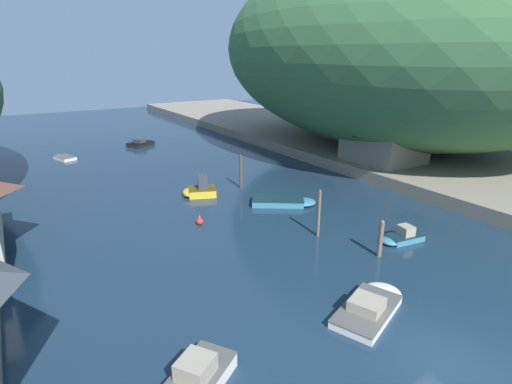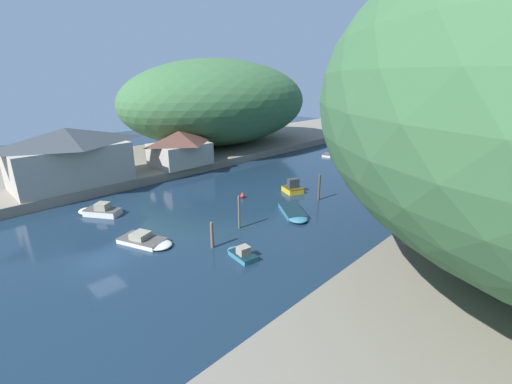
% 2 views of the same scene
% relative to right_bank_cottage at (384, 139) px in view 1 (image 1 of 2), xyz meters
% --- Properties ---
extents(water_surface, '(130.00, 130.00, 0.00)m').
position_rel_right_bank_cottage_xyz_m(water_surface, '(-20.56, 8.58, -3.62)').
color(water_surface, '#192D42').
rests_on(water_surface, ground).
extents(right_bank, '(22.00, 120.00, 1.21)m').
position_rel_right_bank_cottage_xyz_m(right_bank, '(6.41, 8.58, -3.01)').
color(right_bank, gray).
rests_on(right_bank, ground).
extents(hillside_right, '(37.52, 52.53, 23.78)m').
position_rel_right_bank_cottage_xyz_m(hillside_right, '(7.51, 5.54, 9.49)').
color(hillside_right, '#3D6B3D').
rests_on(hillside_right, right_bank).
extents(right_bank_cottage, '(6.95, 7.89, 4.65)m').
position_rel_right_bank_cottage_xyz_m(right_bank_cottage, '(0.00, 0.00, 0.00)').
color(right_bank_cottage, gray).
rests_on(right_bank_cottage, right_bank).
extents(boat_near_quay, '(3.58, 3.01, 1.88)m').
position_rel_right_bank_cottage_xyz_m(boat_near_quay, '(-20.58, 3.35, -3.06)').
color(boat_near_quay, gold).
rests_on(boat_near_quay, water_surface).
extents(boat_yellow_tender, '(3.31, 1.84, 1.09)m').
position_rel_right_bank_cottage_xyz_m(boat_yellow_tender, '(-12.82, -12.95, -3.29)').
color(boat_yellow_tender, teal).
rests_on(boat_yellow_tender, water_surface).
extents(boat_mid_channel, '(2.67, 3.88, 0.42)m').
position_rel_right_bank_cottage_xyz_m(boat_mid_channel, '(-29.18, 25.13, -3.41)').
color(boat_mid_channel, silver).
rests_on(boat_mid_channel, water_surface).
extents(boat_red_skiff, '(4.72, 3.87, 1.07)m').
position_rel_right_bank_cottage_xyz_m(boat_red_skiff, '(-18.35, 27.74, -3.27)').
color(boat_red_skiff, black).
rests_on(boat_red_skiff, water_surface).
extents(boat_navy_launch, '(5.62, 3.85, 0.98)m').
position_rel_right_bank_cottage_xyz_m(boat_navy_launch, '(-20.68, -17.40, -3.31)').
color(boat_navy_launch, silver).
rests_on(boat_navy_launch, water_surface).
extents(boat_cabin_cruiser, '(5.69, 4.86, 0.53)m').
position_rel_right_bank_cottage_xyz_m(boat_cabin_cruiser, '(-15.25, -2.78, -3.35)').
color(boat_cabin_cruiser, teal).
rests_on(boat_cabin_cruiser, water_surface).
extents(mooring_post_nearest, '(0.30, 0.30, 2.50)m').
position_rel_right_bank_cottage_xyz_m(mooring_post_nearest, '(-15.81, -13.65, -2.36)').
color(mooring_post_nearest, brown).
rests_on(mooring_post_nearest, water_surface).
extents(mooring_post_second, '(0.21, 0.21, 3.48)m').
position_rel_right_bank_cottage_xyz_m(mooring_post_second, '(-17.11, -9.20, -1.87)').
color(mooring_post_second, brown).
rests_on(mooring_post_second, water_surface).
extents(mooring_post_farthest, '(0.29, 0.29, 3.29)m').
position_rel_right_bank_cottage_xyz_m(mooring_post_farthest, '(-16.22, 3.20, -1.96)').
color(mooring_post_farthest, '#4C3D2D').
rests_on(mooring_post_farthest, water_surface).
extents(channel_buoy_near, '(0.54, 0.54, 0.80)m').
position_rel_right_bank_cottage_xyz_m(channel_buoy_near, '(-23.40, -2.85, -3.30)').
color(channel_buoy_near, red).
rests_on(channel_buoy_near, water_surface).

